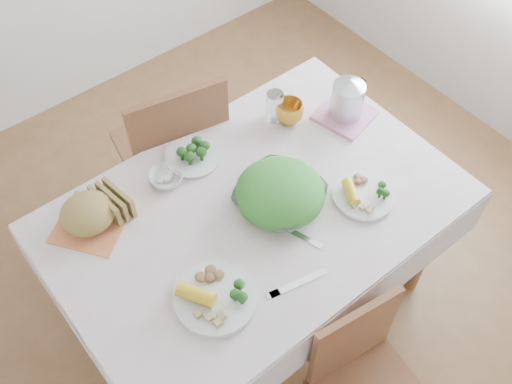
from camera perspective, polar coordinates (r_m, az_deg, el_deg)
floor at (r=2.87m, az=-0.06°, el=-10.54°), size 3.60×3.60×0.00m
dining_table at (r=2.54m, az=-0.07°, el=-6.66°), size 1.40×0.90×0.75m
tablecloth at (r=2.22m, az=-0.08°, el=-1.58°), size 1.50×1.00×0.01m
chair_far at (r=2.82m, az=-8.13°, el=3.94°), size 0.52×0.52×0.98m
salad_bowl at (r=2.20m, az=2.27°, el=-0.49°), size 0.39×0.39×0.08m
dinner_plate_left at (r=2.01m, az=-3.85°, el=-10.02°), size 0.33×0.33×0.02m
dinner_plate_right at (r=2.27m, az=10.20°, el=-0.33°), size 0.33×0.33×0.02m
broccoli_plate at (r=2.37m, az=-6.07°, el=3.29°), size 0.25×0.25×0.02m
napkin at (r=2.26m, az=-15.41°, el=-2.88°), size 0.34×0.34×0.00m
bread_loaf at (r=2.21m, az=-15.71°, el=-2.04°), size 0.25×0.24×0.12m
fruit_bowl at (r=2.30m, az=-8.54°, el=1.36°), size 0.14×0.14×0.04m
yellow_mug at (r=2.48m, az=3.19°, el=7.63°), size 0.15×0.15×0.09m
glass_tumbler at (r=2.48m, az=1.80°, el=8.12°), size 0.07×0.07×0.13m
pink_tray at (r=2.55m, az=8.46°, el=7.27°), size 0.25×0.25×0.02m
electric_kettle at (r=2.47m, az=8.77°, el=9.12°), size 0.14×0.14×0.19m
fork_left at (r=2.15m, az=4.16°, el=-4.14°), size 0.08×0.19×0.00m
knife at (r=2.05m, az=4.08°, el=-8.63°), size 0.22×0.07×0.00m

